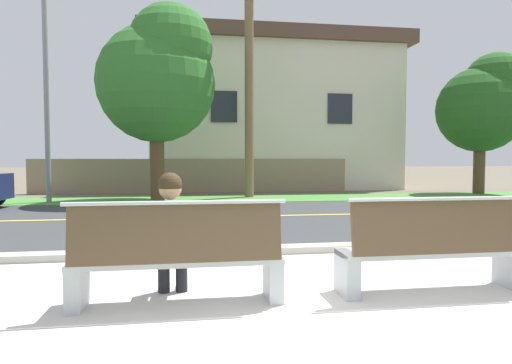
# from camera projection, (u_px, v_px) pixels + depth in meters

# --- Properties ---
(ground_plane) EXTENTS (140.00, 140.00, 0.00)m
(ground_plane) POSITION_uv_depth(u_px,v_px,m) (233.00, 210.00, 11.91)
(ground_plane) COLOR #665B4C
(sidewalk_pavement) EXTENTS (44.00, 3.60, 0.01)m
(sidewalk_pavement) POSITION_uv_depth(u_px,v_px,m) (308.00, 294.00, 4.41)
(sidewalk_pavement) COLOR beige
(sidewalk_pavement) RESTS_ON ground_plane
(curb_edge) EXTENTS (44.00, 0.30, 0.11)m
(curb_edge) POSITION_uv_depth(u_px,v_px,m) (272.00, 250.00, 6.33)
(curb_edge) COLOR #ADA89E
(curb_edge) RESTS_ON ground_plane
(street_asphalt) EXTENTS (52.00, 8.00, 0.01)m
(street_asphalt) POSITION_uv_depth(u_px,v_px,m) (240.00, 217.00, 10.43)
(street_asphalt) COLOR #383A3D
(street_asphalt) RESTS_ON ground_plane
(road_centre_line) EXTENTS (48.00, 0.14, 0.01)m
(road_centre_line) POSITION_uv_depth(u_px,v_px,m) (240.00, 216.00, 10.43)
(road_centre_line) COLOR #E0CC4C
(road_centre_line) RESTS_ON ground_plane
(far_verge_grass) EXTENTS (48.00, 2.80, 0.02)m
(far_verge_grass) POSITION_uv_depth(u_px,v_px,m) (224.00, 199.00, 15.13)
(far_verge_grass) COLOR #478438
(far_verge_grass) RESTS_ON ground_plane
(bench_left) EXTENTS (1.96, 0.48, 1.01)m
(bench_left) POSITION_uv_depth(u_px,v_px,m) (178.00, 258.00, 4.02)
(bench_left) COLOR silver
(bench_left) RESTS_ON ground_plane
(bench_right) EXTENTS (1.96, 0.48, 1.01)m
(bench_right) POSITION_uv_depth(u_px,v_px,m) (435.00, 249.00, 4.40)
(bench_right) COLOR silver
(bench_right) RESTS_ON ground_plane
(seated_person_grey) EXTENTS (0.52, 0.68, 1.25)m
(seated_person_grey) POSITION_uv_depth(u_px,v_px,m) (171.00, 232.00, 4.17)
(seated_person_grey) COLOR black
(seated_person_grey) RESTS_ON ground_plane
(streetlamp) EXTENTS (0.24, 2.10, 7.80)m
(streetlamp) POSITION_uv_depth(u_px,v_px,m) (48.00, 64.00, 13.84)
(streetlamp) COLOR gray
(streetlamp) RESTS_ON ground_plane
(shade_tree_far_left) EXTENTS (3.87, 3.87, 6.39)m
(shade_tree_far_left) POSITION_uv_depth(u_px,v_px,m) (160.00, 75.00, 14.24)
(shade_tree_far_left) COLOR brown
(shade_tree_far_left) RESTS_ON ground_plane
(shade_tree_left) EXTENTS (3.35, 3.35, 5.53)m
(shade_tree_left) POSITION_uv_depth(u_px,v_px,m) (484.00, 103.00, 17.09)
(shade_tree_left) COLOR brown
(shade_tree_left) RESTS_ON ground_plane
(palm_tree_tall) EXTENTS (2.09, 1.98, 8.55)m
(palm_tree_tall) POSITION_uv_depth(u_px,v_px,m) (249.00, 6.00, 15.49)
(palm_tree_tall) COLOR brown
(palm_tree_tall) RESTS_ON ground_plane
(garden_wall) EXTENTS (13.00, 0.36, 1.40)m
(garden_wall) POSITION_uv_depth(u_px,v_px,m) (194.00, 176.00, 18.13)
(garden_wall) COLOR gray
(garden_wall) RESTS_ON ground_plane
(house_across_street) EXTENTS (12.12, 6.91, 7.11)m
(house_across_street) POSITION_uv_depth(u_px,v_px,m) (269.00, 115.00, 21.71)
(house_across_street) COLOR beige
(house_across_street) RESTS_ON ground_plane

